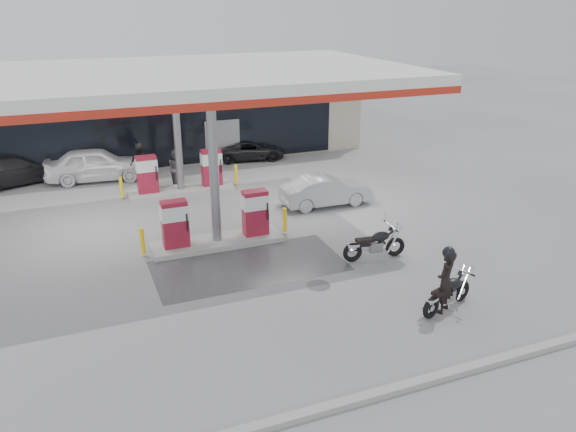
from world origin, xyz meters
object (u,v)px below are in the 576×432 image
(main_motorcycle, at_px, (448,294))
(biker_main, at_px, (445,281))
(hatchback_silver, at_px, (326,191))
(biker_walking, at_px, (140,164))
(pump_island_far, at_px, (180,177))
(pump_island_near, at_px, (217,225))
(parked_car_right, at_px, (250,150))
(parked_car_left, at_px, (12,170))
(sedan_white, at_px, (96,164))
(attendant, at_px, (176,168))
(parked_motorcycle, at_px, (375,245))

(main_motorcycle, xyz_separation_m, biker_main, (-0.18, -0.07, 0.44))
(hatchback_silver, bearing_deg, biker_walking, 48.69)
(pump_island_far, height_order, hatchback_silver, pump_island_far)
(pump_island_near, distance_m, parked_car_right, 10.97)
(pump_island_near, relative_size, parked_car_left, 1.09)
(sedan_white, relative_size, hatchback_silver, 1.21)
(pump_island_far, xyz_separation_m, sedan_white, (-3.26, 3.20, 0.06))
(pump_island_far, distance_m, hatchback_silver, 6.42)
(parked_car_right, bearing_deg, hatchback_silver, -166.07)
(pump_island_near, distance_m, parked_car_left, 12.11)
(biker_main, xyz_separation_m, attendant, (-4.49, 13.57, -0.07))
(pump_island_far, distance_m, parked_car_right, 6.02)
(attendant, relative_size, hatchback_silver, 0.45)
(biker_main, bearing_deg, pump_island_far, -101.87)
(biker_main, bearing_deg, parked_car_right, -121.59)
(attendant, bearing_deg, sedan_white, 49.84)
(main_motorcycle, height_order, parked_car_left, parked_car_left)
(pump_island_far, bearing_deg, attendant, 88.13)
(sedan_white, bearing_deg, pump_island_far, -128.26)
(attendant, xyz_separation_m, parked_car_right, (4.47, 3.00, -0.33))
(parked_motorcycle, height_order, parked_car_right, parked_motorcycle)
(pump_island_near, height_order, main_motorcycle, pump_island_near)
(attendant, relative_size, parked_car_left, 0.35)
(pump_island_near, bearing_deg, parked_motorcycle, -33.83)
(parked_car_right, bearing_deg, attendant, 132.85)
(hatchback_silver, bearing_deg, pump_island_near, 114.19)
(pump_island_far, height_order, main_motorcycle, pump_island_far)
(pump_island_near, bearing_deg, parked_car_right, 65.77)
(biker_walking, bearing_deg, attendant, -60.20)
(parked_car_left, bearing_deg, biker_walking, -129.95)
(parked_motorcycle, bearing_deg, hatchback_silver, 87.75)
(biker_main, bearing_deg, parked_motorcycle, -120.97)
(hatchback_silver, relative_size, parked_car_left, 0.79)
(biker_main, distance_m, biker_walking, 15.90)
(main_motorcycle, distance_m, attendant, 14.29)
(main_motorcycle, xyz_separation_m, attendant, (-4.67, 13.50, 0.37))
(parked_car_left, xyz_separation_m, biker_walking, (5.46, -1.80, 0.18))
(biker_main, height_order, parked_car_right, biker_main)
(pump_island_far, height_order, parked_car_left, pump_island_far)
(biker_walking, bearing_deg, hatchback_silver, -62.24)
(biker_main, relative_size, attendant, 1.08)
(hatchback_silver, relative_size, biker_walking, 2.17)
(pump_island_far, height_order, parked_car_right, pump_island_far)
(parked_car_left, bearing_deg, parked_car_right, -111.70)
(main_motorcycle, distance_m, parked_car_right, 16.50)
(attendant, bearing_deg, hatchback_silver, -139.43)
(parked_car_left, relative_size, parked_car_right, 1.29)
(biker_main, distance_m, parked_car_left, 20.08)
(parked_car_right, bearing_deg, pump_island_near, 164.74)
(pump_island_near, bearing_deg, main_motorcycle, -54.11)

